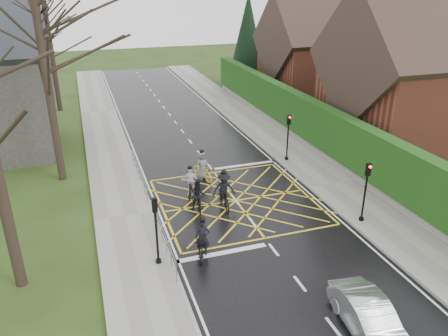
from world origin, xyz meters
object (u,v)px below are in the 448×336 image
cyclist_back (199,199)px  cyclist_lead (202,169)px  cyclist_mid (224,193)px  cyclist_rear (203,243)px  cyclist_front (191,184)px  car (370,319)px

cyclist_back → cyclist_lead: (1.25, 3.68, -0.01)m
cyclist_mid → cyclist_back: bearing=-176.7°
cyclist_rear → cyclist_front: bearing=103.7°
cyclist_back → car: (3.14, -10.26, -0.02)m
cyclist_mid → car: size_ratio=0.57×
car → cyclist_lead: bearing=103.5°
cyclist_back → cyclist_front: bearing=98.2°
cyclist_rear → cyclist_mid: size_ratio=0.92×
cyclist_rear → car: cyclist_rear is taller
cyclist_front → cyclist_lead: bearing=79.1°
cyclist_front → cyclist_mid: bearing=-31.9°
cyclist_back → cyclist_lead: bearing=80.4°
cyclist_back → cyclist_front: cyclist_front is taller
cyclist_mid → car: 10.37m
cyclist_lead → car: (1.88, -13.94, -0.02)m
cyclist_front → cyclist_back: bearing=-69.2°
cyclist_back → cyclist_mid: bearing=7.2°
cyclist_lead → cyclist_front: bearing=-139.5°
cyclist_rear → cyclist_front: cyclist_rear is taller
cyclist_rear → cyclist_back: size_ratio=1.14×
cyclist_rear → cyclist_back: cyclist_rear is taller
cyclist_front → cyclist_lead: cyclist_lead is taller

